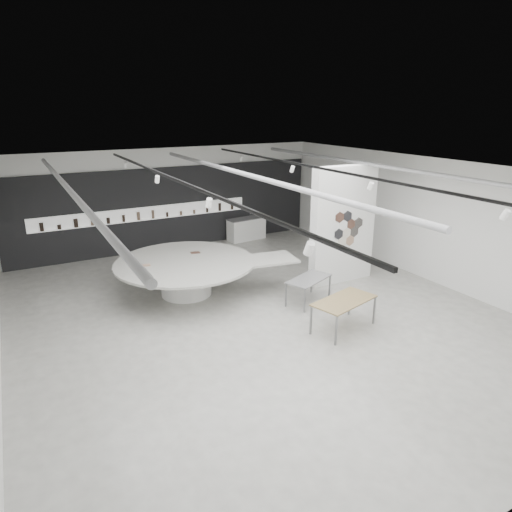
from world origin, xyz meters
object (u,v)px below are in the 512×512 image
sample_table_wood (344,302)px  sample_table_stone (309,280)px  partition_column (343,225)px  kitchen_counter (246,229)px  display_island (189,272)px

sample_table_wood → sample_table_stone: 1.77m
partition_column → kitchen_counter: bearing=94.9°
display_island → sample_table_stone: display_island is taller
partition_column → sample_table_wood: (-2.03, -2.67, -1.08)m
kitchen_counter → sample_table_wood: bearing=-107.1°
sample_table_stone → display_island: bearing=141.8°
display_island → kitchen_counter: size_ratio=3.27×
display_island → sample_table_stone: size_ratio=3.51×
display_island → kitchen_counter: bearing=55.0°
partition_column → display_island: (-4.57, 1.23, -1.13)m
partition_column → sample_table_wood: bearing=-127.2°
sample_table_wood → display_island: bearing=123.1°
sample_table_stone → kitchen_counter: 6.58m
partition_column → display_island: bearing=164.9°
partition_column → sample_table_stone: partition_column is taller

